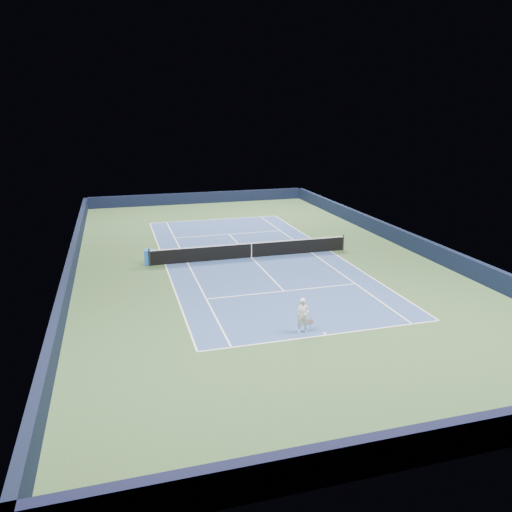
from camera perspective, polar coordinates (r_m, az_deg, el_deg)
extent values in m
plane|color=#304B29|center=(31.93, -0.52, -0.17)|extent=(40.00, 40.00, 0.00)
cube|color=black|center=(50.72, -6.53, 6.61)|extent=(22.00, 0.35, 1.10)
cube|color=black|center=(15.28, 20.91, -19.02)|extent=(22.00, 0.35, 1.10)
cube|color=black|center=(36.09, 16.29, 2.02)|extent=(0.35, 40.00, 1.10)
cube|color=black|center=(30.84, -20.30, -0.77)|extent=(0.35, 40.00, 1.10)
cube|color=navy|center=(31.93, -0.52, -0.17)|extent=(10.97, 23.77, 0.01)
cube|color=white|center=(43.15, -4.74, 4.19)|extent=(10.97, 0.08, 0.00)
cube|color=white|center=(21.44, 8.07, -8.94)|extent=(10.97, 0.08, 0.00)
cube|color=white|center=(33.74, 8.50, 0.58)|extent=(0.08, 23.77, 0.00)
cube|color=white|center=(30.99, -10.34, -0.95)|extent=(0.08, 23.77, 0.00)
cube|color=white|center=(33.21, 6.34, 0.40)|extent=(0.08, 23.77, 0.00)
cube|color=white|center=(31.13, -7.84, -0.75)|extent=(0.08, 23.77, 0.00)
cube|color=white|center=(37.92, -3.10, 2.51)|extent=(8.23, 0.08, 0.00)
cube|color=white|center=(26.13, 3.23, -4.03)|extent=(8.23, 0.08, 0.00)
cube|color=white|center=(31.93, -0.52, -0.16)|extent=(0.08, 12.80, 0.00)
cube|color=white|center=(43.00, -4.70, 4.15)|extent=(0.08, 0.30, 0.00)
cube|color=white|center=(21.56, 7.91, -8.78)|extent=(0.08, 0.30, 0.00)
cylinder|color=black|center=(30.77, -12.09, -0.15)|extent=(0.10, 0.10, 1.07)
cylinder|color=black|center=(33.98, 9.94, 1.54)|extent=(0.10, 0.10, 1.07)
cube|color=black|center=(31.80, -0.52, 0.61)|extent=(12.80, 0.03, 0.91)
cube|color=white|center=(31.67, -0.52, 1.46)|extent=(12.80, 0.04, 0.06)
cube|color=white|center=(31.80, -0.52, 0.61)|extent=(0.05, 0.04, 0.91)
cube|color=blue|center=(31.09, -12.12, -0.12)|extent=(0.58, 0.53, 0.93)
cube|color=white|center=(31.11, -11.59, -0.11)|extent=(0.06, 0.41, 0.41)
imported|color=white|center=(21.25, 5.40, -6.81)|extent=(0.57, 0.39, 1.54)
cylinder|color=pink|center=(21.35, 6.25, -6.94)|extent=(0.03, 0.03, 0.25)
cylinder|color=black|center=(21.45, 6.23, -7.53)|extent=(0.25, 0.02, 0.25)
cylinder|color=pink|center=(21.45, 6.23, -7.53)|extent=(0.27, 0.03, 0.27)
sphere|color=#AEC92A|center=(21.78, 4.77, -3.34)|extent=(0.07, 0.07, 0.07)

